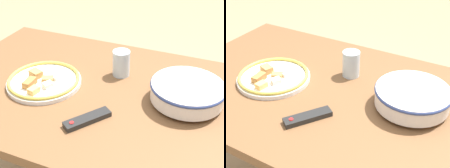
% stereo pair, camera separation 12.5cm
% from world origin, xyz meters
% --- Properties ---
extents(dining_table, '(1.57, 0.89, 0.74)m').
position_xyz_m(dining_table, '(0.00, 0.00, 0.66)').
color(dining_table, brown).
rests_on(dining_table, ground_plane).
extents(noodle_bowl, '(0.29, 0.29, 0.08)m').
position_xyz_m(noodle_bowl, '(-0.26, -0.05, 0.79)').
color(noodle_bowl, silver).
rests_on(noodle_bowl, dining_table).
extents(food_plate, '(0.31, 0.31, 0.05)m').
position_xyz_m(food_plate, '(0.32, 0.05, 0.76)').
color(food_plate, white).
rests_on(food_plate, dining_table).
extents(tv_remote, '(0.14, 0.17, 0.02)m').
position_xyz_m(tv_remote, '(0.04, 0.20, 0.75)').
color(tv_remote, black).
rests_on(tv_remote, dining_table).
extents(drinking_glass, '(0.08, 0.08, 0.12)m').
position_xyz_m(drinking_glass, '(0.05, -0.15, 0.80)').
color(drinking_glass, silver).
rests_on(drinking_glass, dining_table).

